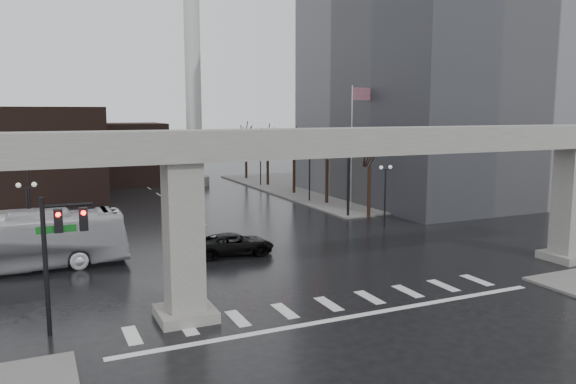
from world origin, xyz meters
The scene contains 23 objects.
ground centered at (0.00, 0.00, 0.00)m, with size 160.00×160.00×0.00m, color black.
sidewalk_ne centered at (26.00, 36.00, 0.07)m, with size 28.00×36.00×0.15m, color slate.
elevated_guideway centered at (1.26, 0.00, 6.88)m, with size 48.00×2.60×8.70m.
office_tower centered at (28.00, 26.00, 21.00)m, with size 22.00×26.00×42.00m, color slate.
building_far_left centered at (-14.00, 42.00, 5.00)m, with size 16.00×14.00×10.00m, color black.
building_far_mid centered at (-2.00, 52.00, 4.00)m, with size 10.00×10.00×8.00m, color black.
smokestack centered at (6.00, 46.00, 13.35)m, with size 3.60×3.60×30.00m.
signal_mast_arm centered at (8.99, 18.80, 5.83)m, with size 12.12×0.43×8.00m.
signal_left_pole centered at (-12.25, 0.50, 4.07)m, with size 2.30×0.30×6.00m.
flagpole_assembly centered at (15.29, 22.00, 7.53)m, with size 2.06×0.12×12.00m.
lamp_right_0 centered at (13.50, 14.00, 3.47)m, with size 1.22×0.32×5.11m.
lamp_right_1 centered at (13.50, 28.00, 3.47)m, with size 1.22×0.32×5.11m.
lamp_right_2 centered at (13.50, 42.00, 3.47)m, with size 1.22×0.32×5.11m.
lamp_left_0 centered at (-13.50, 14.00, 3.47)m, with size 1.22×0.32×5.11m.
lamp_left_1 centered at (-13.50, 28.00, 3.47)m, with size 1.22×0.32×5.11m.
lamp_left_2 centered at (-13.50, 42.00, 3.47)m, with size 1.22×0.32×5.11m.
tree_right_0 centered at (14.53, 18.02, 2.79)m, with size 1.09×1.58×7.50m.
tree_right_1 centered at (14.53, 26.02, 2.85)m, with size 1.09×1.61×7.67m.
tree_right_2 centered at (14.53, 34.02, 2.91)m, with size 1.10×1.63×7.85m.
tree_right_3 centered at (14.53, 42.02, 2.98)m, with size 1.11×1.66×8.02m.
tree_right_4 centered at (14.53, 50.02, 3.04)m, with size 1.12×1.69×8.19m.
pickup_truck centered at (-1.08, 10.19, 0.74)m, with size 2.44×5.30×1.47m, color black.
city_bus centered at (-14.16, 12.00, 1.77)m, with size 2.97×12.67×3.53m, color #B8B7BD.
Camera 1 is at (-13.02, -24.65, 9.52)m, focal length 35.00 mm.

